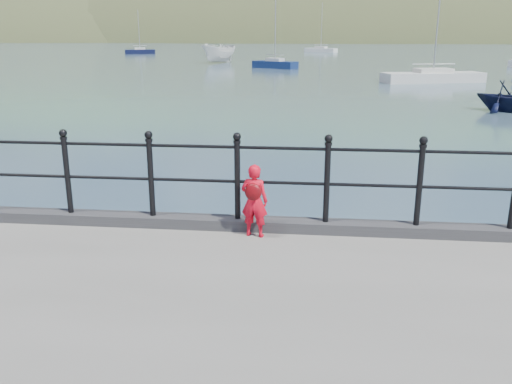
# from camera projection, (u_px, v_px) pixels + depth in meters

# --- Properties ---
(ground) EXTENTS (600.00, 600.00, 0.00)m
(ground) POSITION_uv_depth(u_px,v_px,m) (200.00, 287.00, 8.00)
(ground) COLOR #2D4251
(ground) RESTS_ON ground
(kerb) EXTENTS (60.00, 0.30, 0.15)m
(kerb) POSITION_uv_depth(u_px,v_px,m) (195.00, 222.00, 7.54)
(kerb) COLOR #28282B
(kerb) RESTS_ON quay
(railing) EXTENTS (18.11, 0.11, 1.20)m
(railing) POSITION_uv_depth(u_px,v_px,m) (193.00, 170.00, 7.33)
(railing) COLOR black
(railing) RESTS_ON kerb
(far_shore) EXTENTS (830.00, 200.00, 156.00)m
(far_shore) POSITION_uv_depth(u_px,v_px,m) (399.00, 92.00, 238.52)
(far_shore) COLOR #333A21
(far_shore) RESTS_ON ground
(child) EXTENTS (0.39, 0.33, 0.98)m
(child) POSITION_uv_depth(u_px,v_px,m) (254.00, 200.00, 7.09)
(child) COLOR red
(child) RESTS_ON quay
(launch_white) EXTENTS (4.38, 6.06, 2.20)m
(launch_white) POSITION_uv_depth(u_px,v_px,m) (219.00, 53.00, 62.15)
(launch_white) COLOR silver
(launch_white) RESTS_ON ground
(launch_navy) EXTENTS (3.56, 3.56, 1.42)m
(launch_navy) POSITION_uv_depth(u_px,v_px,m) (504.00, 96.00, 25.07)
(launch_navy) COLOR black
(launch_navy) RESTS_ON ground
(sailboat_near) EXTENTS (7.63, 4.05, 9.95)m
(sailboat_near) POSITION_uv_depth(u_px,v_px,m) (433.00, 78.00, 39.26)
(sailboat_near) COLOR beige
(sailboat_near) RESTS_ON ground
(sailboat_left) EXTENTS (4.91, 2.83, 6.87)m
(sailboat_left) POSITION_uv_depth(u_px,v_px,m) (140.00, 52.00, 85.97)
(sailboat_left) COLOR black
(sailboat_left) RESTS_ON ground
(sailboat_port) EXTENTS (4.75, 3.63, 6.93)m
(sailboat_port) POSITION_uv_depth(u_px,v_px,m) (275.00, 65.00, 53.73)
(sailboat_port) COLOR navy
(sailboat_port) RESTS_ON ground
(sailboat_deep) EXTENTS (5.71, 4.04, 8.32)m
(sailboat_deep) POSITION_uv_depth(u_px,v_px,m) (321.00, 50.00, 92.77)
(sailboat_deep) COLOR silver
(sailboat_deep) RESTS_ON ground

